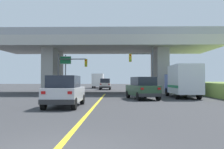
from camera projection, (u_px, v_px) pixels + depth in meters
ground at (106, 93)px, 33.96m from camera, size 160.00×160.00×0.00m
overpass_bridge at (106, 51)px, 34.09m from camera, size 29.10×10.26×8.00m
lane_divider_stripe at (97, 103)px, 18.62m from camera, size 0.20×25.11×0.01m
suv_lead at (65, 91)px, 16.05m from camera, size 2.05×4.55×2.02m
suv_crossing at (142, 88)px, 22.59m from camera, size 2.89×4.92×2.02m
box_truck at (183, 81)px, 24.47m from camera, size 2.33×6.57×3.19m
sedan_oncoming at (105, 84)px, 45.31m from camera, size 1.96×4.77×2.02m
traffic_signal_nearside at (145, 65)px, 29.88m from camera, size 2.94×0.36×5.79m
traffic_signal_farside at (69, 68)px, 30.91m from camera, size 3.69×0.36×5.07m
highway_sign at (65, 66)px, 31.19m from camera, size 1.44×0.17×4.89m
semi_truck_distant at (98, 81)px, 54.83m from camera, size 2.33×7.06×3.11m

